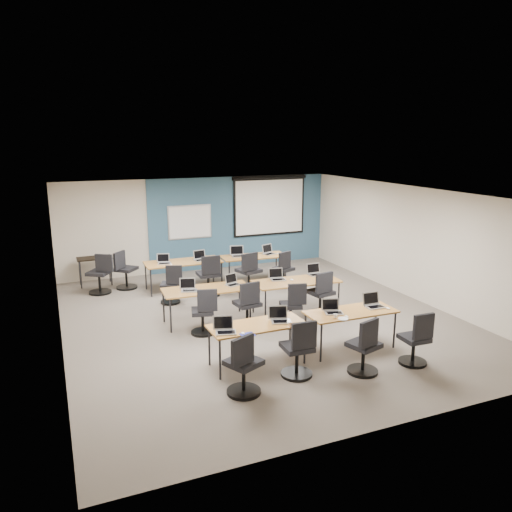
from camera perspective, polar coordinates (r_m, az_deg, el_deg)
name	(u,v)px	position (r m, az deg, el deg)	size (l,w,h in m)	color
floor	(260,318)	(10.88, 0.44, -7.15)	(8.00, 9.00, 0.02)	#6B6354
ceiling	(260,194)	(10.25, 0.46, 7.13)	(8.00, 9.00, 0.02)	white
wall_back	(199,224)	(14.64, -6.50, 3.61)	(8.00, 0.04, 2.70)	beige
wall_front	(396,334)	(6.77, 15.76, -8.54)	(8.00, 0.04, 2.70)	beige
wall_left	(56,278)	(9.68, -21.90, -2.36)	(0.04, 9.00, 2.70)	beige
wall_right	(413,243)	(12.56, 17.48, 1.45)	(0.04, 9.00, 2.70)	beige
blue_accent_panel	(240,222)	(15.00, -1.87, 3.93)	(5.50, 0.04, 2.70)	#3D5977
whiteboard	(190,222)	(14.47, -7.57, 3.87)	(1.28, 0.03, 0.98)	silver
projector_screen	(270,203)	(15.23, 1.56, 6.11)	(2.40, 0.10, 1.82)	black
training_table_front_left	(257,327)	(8.55, 0.14, -8.14)	(1.66, 0.69, 0.73)	brown
training_table_front_right	(351,314)	(9.34, 10.78, -6.49)	(1.68, 0.70, 0.73)	brown
training_table_mid_left	(207,291)	(10.54, -5.66, -3.96)	(1.83, 0.76, 0.73)	#9B5F2F
training_table_mid_right	(296,283)	(11.09, 4.63, -3.04)	(1.91, 0.80, 0.73)	#A57840
training_table_back_left	(183,263)	(12.88, -8.31, -0.80)	(1.94, 0.81, 0.73)	#A56A2D
training_table_back_right	(254,257)	(13.36, -0.25, -0.17)	(1.74, 0.72, 0.73)	brown
laptop_0	(225,328)	(8.21, -3.59, -8.26)	(0.33, 0.28, 0.25)	silver
mouse_0	(243,333)	(8.14, -1.49, -8.81)	(0.06, 0.09, 0.03)	white
task_chair_0	(243,370)	(7.70, -1.45, -12.84)	(0.57, 0.53, 1.01)	black
laptop_1	(280,318)	(8.66, 2.75, -7.06)	(0.34, 0.29, 0.25)	#B1B1B1
mouse_1	(296,326)	(8.47, 4.57, -7.96)	(0.06, 0.09, 0.03)	white
task_chair_1	(299,353)	(8.26, 4.89, -11.02)	(0.52, 0.52, 1.00)	black
laptop_2	(332,309)	(9.16, 8.73, -6.06)	(0.32, 0.27, 0.24)	#A3A3AC
mouse_2	(347,317)	(9.00, 10.31, -6.83)	(0.06, 0.09, 0.03)	white
task_chair_2	(365,351)	(8.51, 12.31, -10.53)	(0.52, 0.51, 0.99)	black
laptop_3	(374,303)	(9.63, 13.29, -5.29)	(0.34, 0.29, 0.26)	#ACACAC
mouse_3	(388,308)	(9.58, 14.84, -5.80)	(0.06, 0.10, 0.03)	white
task_chair_3	(416,343)	(9.07, 17.82, -9.45)	(0.48, 0.48, 0.97)	black
laptop_4	(189,288)	(10.42, -7.70, -3.61)	(0.33, 0.28, 0.25)	#B3B3C0
mouse_4	(203,291)	(10.36, -6.05, -3.95)	(0.06, 0.09, 0.03)	white
task_chair_4	(204,315)	(9.96, -5.97, -6.76)	(0.48, 0.48, 0.97)	black
laptop_5	(232,282)	(10.74, -2.72, -3.00)	(0.30, 0.26, 0.23)	#B9B8BE
mouse_5	(242,286)	(10.61, -1.64, -3.46)	(0.05, 0.09, 0.03)	white
task_chair_5	(248,309)	(10.23, -0.94, -6.02)	(0.53, 0.53, 1.01)	black
laptop_6	(277,277)	(11.13, 2.44, -2.40)	(0.32, 0.28, 0.25)	silver
mouse_6	(292,280)	(11.10, 4.10, -2.72)	(0.07, 0.10, 0.04)	white
task_chair_6	(292,309)	(10.32, 4.18, -6.02)	(0.48, 0.47, 0.96)	black
laptop_7	(315,272)	(11.58, 6.77, -1.84)	(0.33, 0.28, 0.25)	silver
mouse_7	(325,277)	(11.38, 7.89, -2.41)	(0.06, 0.09, 0.03)	white
task_chair_7	(321,297)	(11.00, 7.45, -4.70)	(0.55, 0.55, 1.02)	black
laptop_8	(164,261)	(12.74, -10.48, -0.58)	(0.31, 0.27, 0.24)	silver
mouse_8	(171,264)	(12.59, -9.69, -0.93)	(0.06, 0.09, 0.03)	white
task_chair_8	(171,288)	(11.88, -9.66, -3.57)	(0.49, 0.46, 0.95)	black
laptop_9	(200,258)	(12.94, -6.38, -0.20)	(0.33, 0.28, 0.25)	silver
mouse_9	(210,261)	(12.78, -5.28, -0.58)	(0.07, 0.11, 0.04)	white
task_chair_9	(209,279)	(12.30, -5.40, -2.61)	(0.57, 0.57, 1.05)	black
laptop_10	(238,254)	(13.30, -2.07, 0.26)	(0.36, 0.31, 0.27)	#B0B0B0
mouse_10	(249,257)	(13.12, -0.76, -0.15)	(0.06, 0.10, 0.04)	white
task_chair_10	(249,275)	(12.54, -0.81, -2.23)	(0.59, 0.58, 1.05)	black
laptop_11	(269,252)	(13.54, 1.44, 0.49)	(0.34, 0.29, 0.26)	#AEAEAF
mouse_11	(279,254)	(13.56, 2.60, 0.27)	(0.06, 0.10, 0.03)	white
task_chair_11	(284,272)	(13.03, 3.21, -1.83)	(0.50, 0.49, 0.97)	black
blue_mousepad	(248,335)	(8.11, -0.97, -8.98)	(0.22, 0.19, 0.01)	navy
snack_bowl	(295,326)	(8.41, 4.44, -8.00)	(0.21, 0.21, 0.05)	olive
snack_plate	(343,319)	(8.90, 9.93, -7.07)	(0.18, 0.18, 0.01)	white
coffee_cup	(335,316)	(8.91, 9.07, -6.82)	(0.05, 0.05, 0.05)	silver
utility_table	(95,261)	(13.77, -17.96, -0.56)	(0.88, 0.49, 0.75)	black
spare_chair_a	(125,273)	(13.26, -14.78, -1.89)	(0.65, 0.54, 1.02)	black
spare_chair_b	(101,277)	(13.02, -17.34, -2.31)	(0.63, 0.56, 1.03)	black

